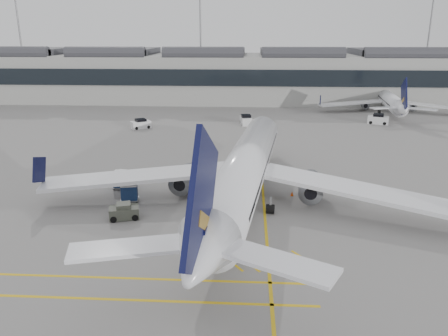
# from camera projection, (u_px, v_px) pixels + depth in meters

# --- Properties ---
(ground) EXTENTS (220.00, 220.00, 0.00)m
(ground) POSITION_uv_depth(u_px,v_px,m) (155.00, 219.00, 39.57)
(ground) COLOR gray
(ground) RESTS_ON ground
(terminal) EXTENTS (200.00, 20.45, 12.40)m
(terminal) POSITION_uv_depth(u_px,v_px,m) (215.00, 75.00, 106.26)
(terminal) COLOR #9E9E99
(terminal) RESTS_ON ground
(light_masts) EXTENTS (113.00, 0.60, 25.45)m
(light_masts) POSITION_uv_depth(u_px,v_px,m) (213.00, 38.00, 117.27)
(light_masts) COLOR slate
(light_masts) RESTS_ON ground
(apron_markings) EXTENTS (0.25, 60.00, 0.01)m
(apron_markings) POSITION_uv_depth(u_px,v_px,m) (262.00, 184.00, 48.54)
(apron_markings) COLOR gold
(apron_markings) RESTS_ON ground
(airliner_main) EXTENTS (39.60, 43.51, 11.59)m
(airliner_main) POSITION_uv_depth(u_px,v_px,m) (244.00, 171.00, 42.11)
(airliner_main) COLOR white
(airliner_main) RESTS_ON ground
(airliner_far) EXTENTS (29.16, 32.03, 8.53)m
(airliner_far) POSITION_uv_depth(u_px,v_px,m) (389.00, 100.00, 91.24)
(airliner_far) COLOR white
(airliner_far) RESTS_ON ground
(belt_loader) EXTENTS (5.25, 2.34, 2.09)m
(belt_loader) POSITION_uv_depth(u_px,v_px,m) (225.00, 188.00, 45.54)
(belt_loader) COLOR beige
(belt_loader) RESTS_ON ground
(baggage_cart_a) EXTENTS (1.91, 1.77, 1.62)m
(baggage_cart_a) POSITION_uv_depth(u_px,v_px,m) (212.00, 184.00, 45.98)
(baggage_cart_a) COLOR gray
(baggage_cart_a) RESTS_ON ground
(baggage_cart_b) EXTENTS (1.94, 1.69, 1.80)m
(baggage_cart_b) POSITION_uv_depth(u_px,v_px,m) (129.00, 192.00, 43.43)
(baggage_cart_b) COLOR gray
(baggage_cart_b) RESTS_ON ground
(baggage_cart_c) EXTENTS (1.80, 1.48, 1.90)m
(baggage_cart_c) POSITION_uv_depth(u_px,v_px,m) (122.00, 179.00, 46.98)
(baggage_cart_c) COLOR gray
(baggage_cart_c) RESTS_ON ground
(baggage_cart_d) EXTENTS (2.03, 1.80, 1.86)m
(baggage_cart_d) POSITION_uv_depth(u_px,v_px,m) (124.00, 179.00, 47.16)
(baggage_cart_d) COLOR gray
(baggage_cart_d) RESTS_ON ground
(ramp_agent_a) EXTENTS (0.77, 0.82, 1.89)m
(ramp_agent_a) POSITION_uv_depth(u_px,v_px,m) (237.00, 183.00, 45.99)
(ramp_agent_a) COLOR #F3500C
(ramp_agent_a) RESTS_ON ground
(ramp_agent_b) EXTENTS (0.97, 0.80, 1.83)m
(ramp_agent_b) POSITION_uv_depth(u_px,v_px,m) (178.00, 184.00, 45.89)
(ramp_agent_b) COLOR orange
(ramp_agent_b) RESTS_ON ground
(pushback_tug) EXTENTS (2.94, 2.23, 1.46)m
(pushback_tug) POSITION_uv_depth(u_px,v_px,m) (124.00, 212.00, 39.48)
(pushback_tug) COLOR #464A3F
(pushback_tug) RESTS_ON ground
(safety_cone_nose) EXTENTS (0.34, 0.34, 0.48)m
(safety_cone_nose) POSITION_uv_depth(u_px,v_px,m) (249.00, 148.00, 62.67)
(safety_cone_nose) COLOR #F24C0A
(safety_cone_nose) RESTS_ON ground
(safety_cone_engine) EXTENTS (0.34, 0.34, 0.47)m
(safety_cone_engine) POSITION_uv_depth(u_px,v_px,m) (292.00, 194.00, 45.09)
(safety_cone_engine) COLOR #F24C0A
(safety_cone_engine) RESTS_ON ground
(service_van_left) EXTENTS (3.67, 3.21, 1.70)m
(service_van_left) POSITION_uv_depth(u_px,v_px,m) (141.00, 124.00, 76.32)
(service_van_left) COLOR silver
(service_van_left) RESTS_ON ground
(service_van_mid) EXTENTS (2.34, 3.81, 1.83)m
(service_van_mid) POSITION_uv_depth(u_px,v_px,m) (246.00, 120.00, 79.46)
(service_van_mid) COLOR silver
(service_van_mid) RESTS_ON ground
(service_van_right) EXTENTS (4.01, 2.89, 1.86)m
(service_van_right) POSITION_uv_depth(u_px,v_px,m) (378.00, 119.00, 80.13)
(service_van_right) COLOR silver
(service_van_right) RESTS_ON ground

